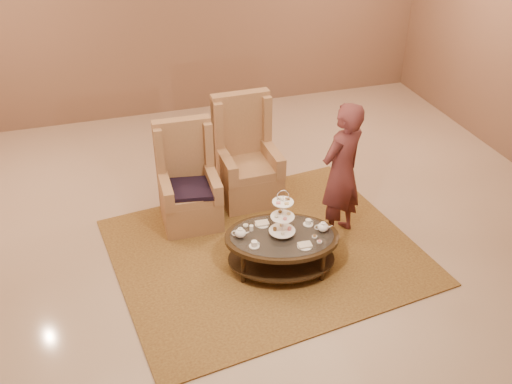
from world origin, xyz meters
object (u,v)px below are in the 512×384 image
object	(u,v)px
armchair_right	(246,165)
person	(341,172)
armchair_left	(189,189)
tea_table	(282,241)

from	to	relation	value
armchair_right	person	bearing A→B (deg)	-56.29
person	armchair_left	bearing A→B (deg)	-52.53
armchair_right	person	size ratio (longest dim) A/B	0.81
armchair_left	person	xyz separation A→B (m)	(1.51, -0.77, 0.39)
armchair_left	person	world-z (taller)	person
tea_table	armchair_right	size ratio (longest dim) A/B	1.02
tea_table	person	bearing A→B (deg)	41.52
tea_table	armchair_left	distance (m)	1.37
tea_table	armchair_left	size ratio (longest dim) A/B	1.10
tea_table	person	distance (m)	0.99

